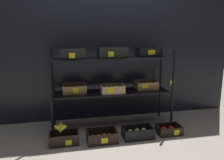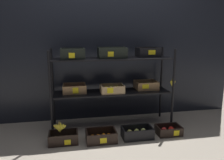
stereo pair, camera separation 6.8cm
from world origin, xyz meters
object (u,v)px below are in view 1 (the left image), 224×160
object	(u,v)px
crate_ground_pear	(138,133)
crate_ground_kiwi	(64,139)
display_rack	(112,74)
banana_bunch_loose	(61,128)
crate_ground_tangerine	(102,137)
crate_ground_apple_red	(169,130)

from	to	relation	value
crate_ground_pear	crate_ground_kiwi	bearing A→B (deg)	177.96
crate_ground_kiwi	display_rack	bearing A→B (deg)	31.44
crate_ground_pear	banana_bunch_loose	size ratio (longest dim) A/B	2.28
crate_ground_tangerine	crate_ground_pear	world-z (taller)	crate_ground_pear
crate_ground_apple_red	crate_ground_tangerine	bearing A→B (deg)	-178.43
crate_ground_pear	display_rack	bearing A→B (deg)	117.61
display_rack	crate_ground_kiwi	size ratio (longest dim) A/B	4.97
crate_ground_pear	crate_ground_apple_red	distance (m)	0.43
crate_ground_kiwi	crate_ground_tangerine	size ratio (longest dim) A/B	0.94
crate_ground_tangerine	banana_bunch_loose	distance (m)	0.51
crate_ground_kiwi	crate_ground_apple_red	world-z (taller)	crate_ground_kiwi
crate_ground_apple_red	banana_bunch_loose	xyz separation A→B (m)	(-1.37, 0.01, 0.15)
display_rack	banana_bunch_loose	size ratio (longest dim) A/B	10.21
crate_ground_pear	banana_bunch_loose	world-z (taller)	banana_bunch_loose
display_rack	crate_ground_kiwi	bearing A→B (deg)	-148.56
display_rack	crate_ground_pear	size ratio (longest dim) A/B	4.49
crate_ground_tangerine	banana_bunch_loose	bearing A→B (deg)	175.96
crate_ground_apple_red	display_rack	bearing A→B (deg)	147.46
crate_ground_tangerine	crate_ground_apple_red	size ratio (longest dim) A/B	1.17
crate_ground_kiwi	crate_ground_tangerine	bearing A→B (deg)	-4.42
crate_ground_tangerine	crate_ground_pear	bearing A→B (deg)	0.31
crate_ground_pear	banana_bunch_loose	bearing A→B (deg)	178.06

